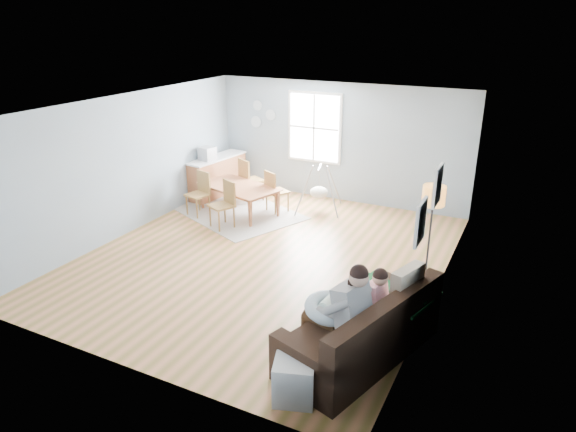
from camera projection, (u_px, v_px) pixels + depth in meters
The scene contains 22 objects.
room at pixel (263, 123), 8.36m from camera, with size 8.40×9.40×3.90m.
window at pixel (315, 128), 11.78m from camera, with size 1.32×0.08×1.62m.
pictures at pixel (429, 203), 6.46m from camera, with size 0.05×1.34×0.74m.
wall_plates at pixel (261, 115), 12.30m from camera, with size 0.67×0.02×0.66m.
sofa at pixel (364, 335), 6.42m from camera, with size 1.60×2.45×0.92m.
green_throw at pixel (393, 292), 6.89m from camera, with size 1.03×0.83×0.04m, color #145A27.
beige_pillow at pixel (407, 287), 6.50m from camera, with size 0.15×0.55×0.55m, color #BCA68F.
father at pixel (340, 309), 6.13m from camera, with size 1.06×0.63×1.44m.
nursing_pillow at pixel (329, 308), 6.26m from camera, with size 0.62×0.62×0.17m, color silver.
infant at pixel (331, 300), 6.26m from camera, with size 0.19×0.42×0.15m.
toddler at pixel (371, 294), 6.45m from camera, with size 0.64×0.41×0.95m.
floor_lamp at pixel (433, 204), 7.73m from camera, with size 0.34×0.34×1.69m.
storage_cube at pixel (293, 381), 5.72m from camera, with size 0.56×0.53×0.50m.
rug at pixel (239, 213), 11.29m from camera, with size 2.59×1.97×0.01m, color gray.
dining_table at pixel (238, 200), 11.18m from camera, with size 1.76×0.98×0.62m, color brown.
chair_sw at pixel (200, 190), 11.05m from camera, with size 0.52×0.52×0.94m.
chair_se at pixel (225, 201), 10.37m from camera, with size 0.58×0.58×0.96m.
chair_nw at pixel (248, 177), 11.80m from camera, with size 0.62×0.62×1.01m.
chair_ne at pixel (274, 189), 11.16m from camera, with size 0.57×0.57×0.93m.
counter at pixel (217, 176), 12.28m from camera, with size 0.70×1.72×0.93m.
monitor at pixel (207, 154), 11.80m from camera, with size 0.38×0.37×0.31m.
baby_swing at pixel (319, 191), 11.29m from camera, with size 1.21×1.22×0.99m.
Camera 1 is at (4.09, -7.28, 4.05)m, focal length 32.00 mm.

